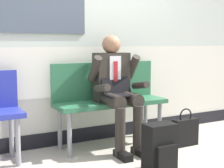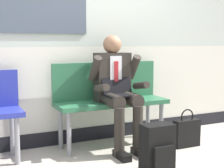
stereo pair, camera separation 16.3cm
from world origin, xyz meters
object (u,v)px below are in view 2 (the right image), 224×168
Objects in this scene: bench_with_person at (110,95)px; person_seated at (117,88)px; backpack at (158,149)px; handbag at (187,133)px.

bench_with_person is 0.23m from person_seated.
backpack reaches higher than handbag.
backpack is (0.03, -0.98, -0.36)m from bench_with_person.
backpack is at bearing -88.15° from bench_with_person.
person_seated reaches higher than bench_with_person.
person_seated is 0.96m from handbag.
person_seated is at bearing -90.00° from bench_with_person.
person_seated is 0.91m from backpack.
backpack is (0.03, -0.78, -0.47)m from person_seated.
bench_with_person is 1.04m from backpack.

